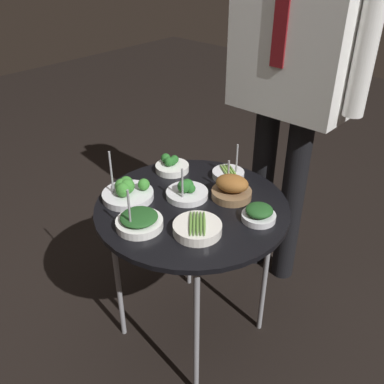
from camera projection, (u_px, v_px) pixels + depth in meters
The scene contains 11 objects.
ground_plane at pixel (192, 329), 1.77m from camera, with size 8.00×8.00×0.00m, color black.
serving_cart at pixel (192, 215), 1.47m from camera, with size 0.66×0.66×0.62m.
bowl_asparagus_back_right at pixel (197, 228), 1.30m from camera, with size 0.15×0.15×0.04m.
bowl_broccoli_far_rim at pixel (187, 191), 1.48m from camera, with size 0.15×0.15×0.13m.
bowl_roast_front_left at pixel (232, 188), 1.47m from camera, with size 0.14×0.14×0.12m.
bowl_broccoli_mid_right at pixel (128, 191), 1.47m from camera, with size 0.18×0.18×0.18m.
bowl_spinach_front_center at pixel (139, 221), 1.33m from camera, with size 0.15×0.15×0.16m.
bowl_spinach_center at pixel (259, 214), 1.36m from camera, with size 0.11×0.11×0.05m.
bowl_asparagus_near_rim at pixel (228, 174), 1.60m from camera, with size 0.12×0.12×0.14m.
bowl_broccoli_mid_left at pixel (172, 166), 1.64m from camera, with size 0.13×0.13×0.06m.
waiter_figure at pixel (294, 52), 1.58m from camera, with size 0.60×0.23×1.62m.
Camera 1 is at (0.81, -0.90, 1.42)m, focal length 40.00 mm.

